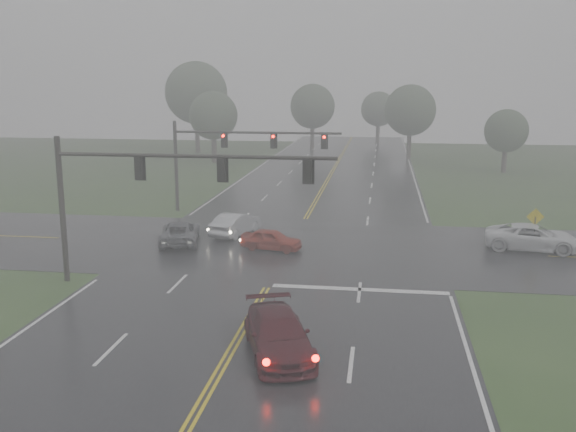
% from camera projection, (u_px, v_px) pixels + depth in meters
% --- Properties ---
extents(main_road, '(18.00, 160.00, 0.02)m').
position_uv_depth(main_road, '(285.00, 256.00, 37.02)').
color(main_road, black).
rests_on(main_road, ground).
extents(cross_street, '(120.00, 14.00, 0.02)m').
position_uv_depth(cross_street, '(290.00, 247.00, 38.95)').
color(cross_street, black).
rests_on(cross_street, ground).
extents(stop_bar, '(8.50, 0.50, 0.01)m').
position_uv_depth(stop_bar, '(360.00, 290.00, 30.96)').
color(stop_bar, silver).
rests_on(stop_bar, ground).
extents(sedan_maroon, '(3.72, 5.67, 1.53)m').
position_uv_depth(sedan_maroon, '(278.00, 354.00, 23.69)').
color(sedan_maroon, '#3D0B11').
rests_on(sedan_maroon, ground).
extents(sedan_red, '(3.87, 2.12, 1.25)m').
position_uv_depth(sedan_red, '(271.00, 250.00, 38.25)').
color(sedan_red, '#9D1C0E').
rests_on(sedan_red, ground).
extents(sedan_silver, '(2.76, 4.73, 1.47)m').
position_uv_depth(sedan_silver, '(236.00, 235.00, 41.89)').
color(sedan_silver, '#ACAEB4').
rests_on(sedan_silver, ground).
extents(car_grey, '(3.33, 5.28, 1.36)m').
position_uv_depth(car_grey, '(180.00, 243.00, 39.80)').
color(car_grey, '#4F5156').
rests_on(car_grey, ground).
extents(pickup_white, '(5.84, 3.37, 1.53)m').
position_uv_depth(pickup_white, '(532.00, 250.00, 38.18)').
color(pickup_white, silver).
rests_on(pickup_white, ground).
extents(signal_gantry_near, '(13.73, 0.32, 7.29)m').
position_uv_depth(signal_gantry_near, '(143.00, 182.00, 30.76)').
color(signal_gantry_near, black).
rests_on(signal_gantry_near, ground).
extents(signal_gantry_far, '(12.76, 0.35, 6.93)m').
position_uv_depth(signal_gantry_far, '(226.00, 149.00, 48.20)').
color(signal_gantry_far, black).
rests_on(signal_gantry_far, ground).
extents(sign_diamond_east, '(1.03, 0.10, 2.48)m').
position_uv_depth(sign_diamond_east, '(535.00, 222.00, 38.14)').
color(sign_diamond_east, black).
rests_on(sign_diamond_east, ground).
extents(tree_nw_a, '(5.90, 5.90, 8.67)m').
position_uv_depth(tree_nw_a, '(213.00, 116.00, 77.89)').
color(tree_nw_a, '#332A21').
rests_on(tree_nw_a, ground).
extents(tree_ne_a, '(6.43, 6.43, 9.44)m').
position_uv_depth(tree_ne_a, '(410.00, 110.00, 80.67)').
color(tree_ne_a, '#332A21').
rests_on(tree_ne_a, ground).
extents(tree_n_mid, '(6.44, 6.44, 9.45)m').
position_uv_depth(tree_n_mid, '(312.00, 106.00, 92.24)').
color(tree_n_mid, '#332A21').
rests_on(tree_n_mid, ground).
extents(tree_e_near, '(4.69, 4.69, 6.89)m').
position_uv_depth(tree_e_near, '(506.00, 131.00, 69.51)').
color(tree_e_near, '#332A21').
rests_on(tree_e_near, ground).
extents(tree_nw_b, '(8.52, 8.52, 12.51)m').
position_uv_depth(tree_nw_b, '(196.00, 93.00, 87.78)').
color(tree_nw_b, '#332A21').
rests_on(tree_nw_b, ground).
extents(tree_n_far, '(5.58, 5.58, 8.20)m').
position_uv_depth(tree_n_far, '(378.00, 109.00, 102.50)').
color(tree_n_far, '#332A21').
rests_on(tree_n_far, ground).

